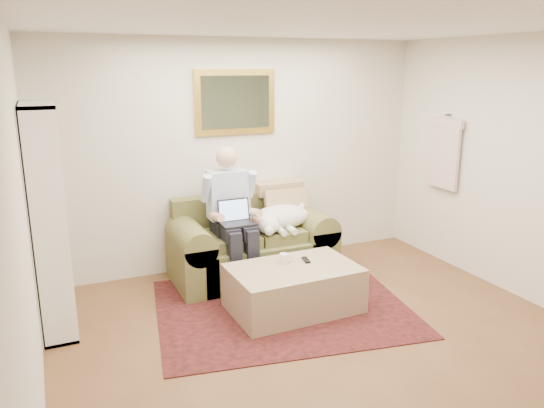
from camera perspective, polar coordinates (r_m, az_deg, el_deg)
room_shell at (r=4.23m, az=6.73°, el=0.97°), size 4.51×5.00×2.61m
rug at (r=5.28m, az=1.11°, el=-11.06°), size 2.66×2.27×0.01m
sofa at (r=5.93m, az=-2.20°, el=-4.96°), size 1.76×0.89×1.05m
seated_man at (r=5.57m, az=-4.16°, el=-1.60°), size 0.58×0.83×1.48m
laptop at (r=5.50m, az=-3.93°, el=-1.42°), size 0.34×0.27×0.25m
sleeping_dog at (r=5.86m, az=0.95°, el=-1.42°), size 0.72×0.45×0.27m
ottoman at (r=5.16m, az=2.33°, el=-9.06°), size 1.22×0.80×0.44m
coffee_mug at (r=5.15m, az=1.28°, el=-5.89°), size 0.08×0.08×0.10m
tv_remote at (r=5.23m, az=3.68°, el=-6.03°), size 0.08×0.16×0.02m
bookshelf at (r=4.95m, az=-22.92°, el=-1.67°), size 0.28×0.80×2.00m
wall_mirror at (r=6.02m, az=-3.96°, el=10.87°), size 0.94×0.04×0.72m
hanging_shirt at (r=6.49m, az=18.02°, el=5.58°), size 0.06×0.52×0.90m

